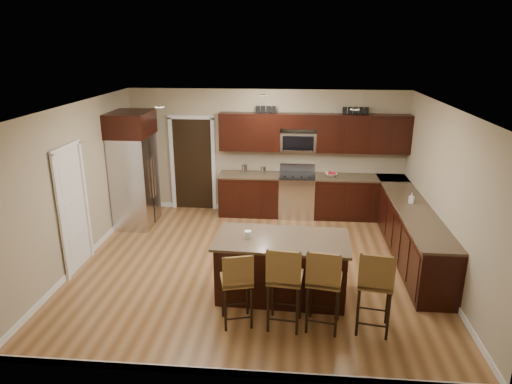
# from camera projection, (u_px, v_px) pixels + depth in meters

# --- Properties ---
(floor) EXTENTS (6.00, 6.00, 0.00)m
(floor) POSITION_uv_depth(u_px,v_px,m) (255.00, 265.00, 7.81)
(floor) COLOR olive
(floor) RESTS_ON ground
(ceiling) EXTENTS (6.00, 6.00, 0.00)m
(ceiling) POSITION_uv_depth(u_px,v_px,m) (255.00, 107.00, 6.96)
(ceiling) COLOR silver
(ceiling) RESTS_ON wall_back
(wall_back) EXTENTS (6.00, 0.00, 6.00)m
(wall_back) POSITION_uv_depth(u_px,v_px,m) (267.00, 152.00, 9.99)
(wall_back) COLOR tan
(wall_back) RESTS_ON floor
(wall_left) EXTENTS (0.00, 5.50, 5.50)m
(wall_left) POSITION_uv_depth(u_px,v_px,m) (77.00, 186.00, 7.64)
(wall_left) COLOR tan
(wall_left) RESTS_ON floor
(wall_right) EXTENTS (0.00, 5.50, 5.50)m
(wall_right) POSITION_uv_depth(u_px,v_px,m) (446.00, 196.00, 7.13)
(wall_right) COLOR tan
(wall_right) RESTS_ON floor
(base_cabinets) EXTENTS (4.02, 3.96, 0.92)m
(base_cabinets) POSITION_uv_depth(u_px,v_px,m) (359.00, 214.00, 8.87)
(base_cabinets) COLOR black
(base_cabinets) RESTS_ON floor
(upper_cabinets) EXTENTS (4.00, 0.33, 0.80)m
(upper_cabinets) POSITION_uv_depth(u_px,v_px,m) (316.00, 132.00, 9.59)
(upper_cabinets) COLOR black
(upper_cabinets) RESTS_ON wall_back
(range) EXTENTS (0.76, 0.64, 1.11)m
(range) POSITION_uv_depth(u_px,v_px,m) (297.00, 195.00, 9.92)
(range) COLOR silver
(range) RESTS_ON floor
(microwave) EXTENTS (0.76, 0.31, 0.40)m
(microwave) POSITION_uv_depth(u_px,v_px,m) (298.00, 142.00, 9.71)
(microwave) COLOR silver
(microwave) RESTS_ON upper_cabinets
(doorway) EXTENTS (0.85, 0.03, 2.06)m
(doorway) POSITION_uv_depth(u_px,v_px,m) (193.00, 164.00, 10.21)
(doorway) COLOR black
(doorway) RESTS_ON floor
(pantry_door) EXTENTS (0.03, 0.80, 2.04)m
(pantry_door) POSITION_uv_depth(u_px,v_px,m) (73.00, 210.00, 7.45)
(pantry_door) COLOR white
(pantry_door) RESTS_ON floor
(letter_decor) EXTENTS (2.20, 0.03, 0.15)m
(letter_decor) POSITION_uv_depth(u_px,v_px,m) (310.00, 110.00, 9.46)
(letter_decor) COLOR black
(letter_decor) RESTS_ON upper_cabinets
(island) EXTENTS (2.00, 1.11, 0.92)m
(island) POSITION_uv_depth(u_px,v_px,m) (282.00, 269.00, 6.79)
(island) COLOR black
(island) RESTS_ON floor
(stool_left) EXTENTS (0.49, 0.49, 1.07)m
(stool_left) POSITION_uv_depth(u_px,v_px,m) (237.00, 281.00, 5.96)
(stool_left) COLOR olive
(stool_left) RESTS_ON floor
(stool_mid) EXTENTS (0.49, 0.49, 1.19)m
(stool_mid) POSITION_uv_depth(u_px,v_px,m) (284.00, 278.00, 5.88)
(stool_mid) COLOR olive
(stool_mid) RESTS_ON floor
(stool_right) EXTENTS (0.50, 0.50, 1.17)m
(stool_right) POSITION_uv_depth(u_px,v_px,m) (324.00, 281.00, 5.84)
(stool_right) COLOR olive
(stool_right) RESTS_ON floor
(refrigerator) EXTENTS (0.79, 1.00, 2.35)m
(refrigerator) POSITION_uv_depth(u_px,v_px,m) (134.00, 169.00, 9.22)
(refrigerator) COLOR silver
(refrigerator) RESTS_ON floor
(floor_mat) EXTENTS (0.97, 0.70, 0.01)m
(floor_mat) POSITION_uv_depth(u_px,v_px,m) (266.00, 237.00, 8.95)
(floor_mat) COLOR olive
(floor_mat) RESTS_ON floor
(fruit_bowl) EXTENTS (0.28, 0.28, 0.06)m
(fruit_bowl) POSITION_uv_depth(u_px,v_px,m) (331.00, 175.00, 9.71)
(fruit_bowl) COLOR silver
(fruit_bowl) RESTS_ON base_cabinets
(soap_bottle) EXTENTS (0.11, 0.11, 0.18)m
(soap_bottle) POSITION_uv_depth(u_px,v_px,m) (411.00, 198.00, 8.06)
(soap_bottle) COLOR #B2B2B2
(soap_bottle) RESTS_ON base_cabinets
(canister_tall) EXTENTS (0.12, 0.12, 0.21)m
(canister_tall) POSITION_uv_depth(u_px,v_px,m) (245.00, 169.00, 9.84)
(canister_tall) COLOR silver
(canister_tall) RESTS_ON base_cabinets
(canister_short) EXTENTS (0.11, 0.11, 0.18)m
(canister_short) POSITION_uv_depth(u_px,v_px,m) (263.00, 170.00, 9.81)
(canister_short) COLOR silver
(canister_short) RESTS_ON base_cabinets
(island_jar) EXTENTS (0.10, 0.10, 0.10)m
(island_jar) POSITION_uv_depth(u_px,v_px,m) (248.00, 234.00, 6.66)
(island_jar) COLOR white
(island_jar) RESTS_ON island
(stool_extra) EXTENTS (0.50, 0.50, 1.17)m
(stool_extra) POSITION_uv_depth(u_px,v_px,m) (375.00, 283.00, 5.79)
(stool_extra) COLOR olive
(stool_extra) RESTS_ON floor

